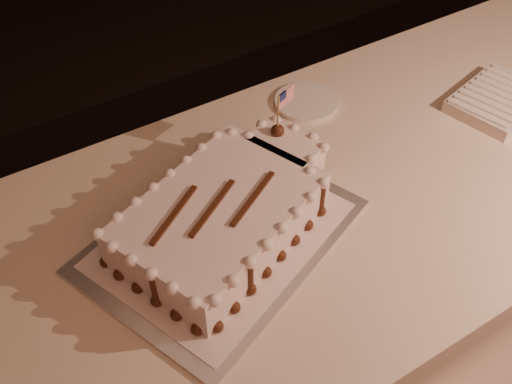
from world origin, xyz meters
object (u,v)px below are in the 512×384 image
napkin_stack (497,100)px  side_plate (306,102)px  sheet_cake (229,210)px  cake_board (221,236)px  banquet_table (334,280)px

napkin_stack → side_plate: napkin_stack is taller
sheet_cake → side_plate: bearing=34.8°
side_plate → napkin_stack: bearing=-32.4°
cake_board → side_plate: side_plate is taller
sheet_cake → banquet_table: bearing=-3.3°
cake_board → napkin_stack: (0.78, 0.01, 0.01)m
cake_board → side_plate: size_ratio=3.21×
cake_board → sheet_cake: (0.02, 0.01, 0.05)m
side_plate → cake_board: bearing=-145.9°
cake_board → side_plate: bearing=12.3°
cake_board → side_plate: (0.39, 0.26, 0.00)m
banquet_table → side_plate: size_ratio=15.31×
sheet_cake → napkin_stack: (0.76, 0.00, -0.04)m
napkin_stack → side_plate: bearing=147.6°
sheet_cake → napkin_stack: sheet_cake is taller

